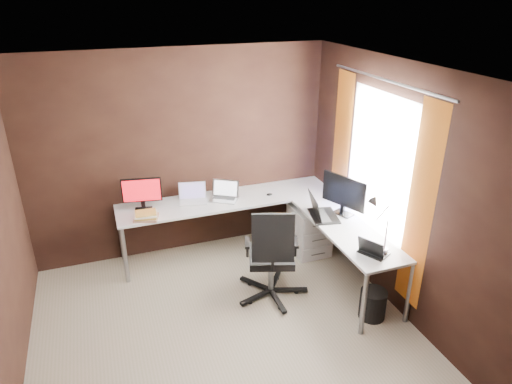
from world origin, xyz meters
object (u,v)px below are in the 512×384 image
Objects in this scene: laptop_white at (193,197)px; wastebasket at (373,304)px; monitor_right at (344,193)px; laptop_black_big at (321,212)px; laptop_silver at (224,195)px; book_stack at (146,216)px; office_chair at (271,271)px; laptop_black_small at (372,251)px; monitor_left at (142,192)px; drawer_pedestal at (309,230)px; desk_lamp at (378,219)px.

wastebasket is (1.41, -1.81, -0.62)m from laptop_white.
monitor_right reaches higher than laptop_black_big.
laptop_silver is at bearing 29.20° from monitor_right.
book_stack is at bearing -143.37° from laptop_white.
wastebasket is (0.84, -0.67, -0.16)m from office_chair.
monitor_left is at bearing 20.65° from laptop_black_small.
laptop_white is 1.11× the size of laptop_black_small.
monitor_left is 0.41× the size of office_chair.
drawer_pedestal is 1.13× the size of monitor_right.
monitor_right is (2.10, -0.89, 0.04)m from monitor_left.
laptop_silver is 0.99m from book_stack.
monitor_left reaches higher than laptop_black_small.
office_chair is (1.16, -0.86, -0.45)m from book_stack.
laptop_black_big is at bearing 38.08° from office_chair.
desk_lamp is (1.41, -1.73, 0.31)m from laptop_white.
laptop_black_big reaches higher than laptop_black_small.
drawer_pedestal is 1.49× the size of laptop_silver.
desk_lamp reaches higher than monitor_right.
desk_lamp reaches higher than laptop_black_big.
office_chair is at bearing -47.77° from laptop_silver.
laptop_black_small is at bearing -20.08° from office_chair.
laptop_black_big is 0.42× the size of office_chair.
laptop_black_big is (0.88, -0.83, 0.01)m from laptop_silver.
laptop_black_big is at bearing -11.35° from laptop_silver.
office_chair is at bearing 144.40° from desk_lamp.
laptop_black_small reaches higher than wastebasket.
laptop_black_small reaches higher than drawer_pedestal.
desk_lamp is at bearing -39.46° from laptop_white.
drawer_pedestal is 1.42m from laptop_black_small.
laptop_silver is at bearing 120.70° from wastebasket.
monitor_left is at bearing 89.28° from book_stack.
monitor_right is 0.93× the size of desk_lamp.
office_chair is 3.49× the size of wastebasket.
book_stack is at bearing 24.98° from laptop_black_small.
laptop_white is at bearing 25.32° from book_stack.
monitor_left is at bearing 43.33° from monitor_right.
drawer_pedestal is 1.35× the size of monitor_left.
monitor_right is 0.33m from laptop_black_big.
drawer_pedestal is 1.65× the size of laptop_white.
book_stack is (-1.85, 0.61, -0.02)m from laptop_black_big.
monitor_right reaches higher than office_chair.
desk_lamp is at bearing -35.88° from book_stack.
laptop_white reaches higher than drawer_pedestal.
laptop_white is at bearing 135.05° from office_chair.
desk_lamp is at bearing 149.04° from monitor_right.
laptop_silver reaches higher than laptop_black_small.
laptop_black_small is at bearing -90.05° from drawer_pedestal.
office_chair reaches higher than laptop_white.
monitor_right is (0.15, -0.50, 0.70)m from drawer_pedestal.
monitor_right is at bearing -73.35° from drawer_pedestal.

